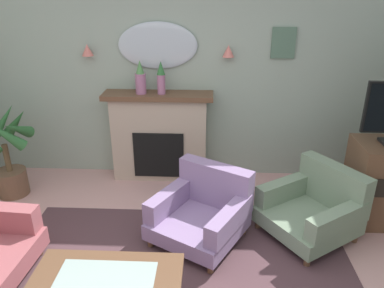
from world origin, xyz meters
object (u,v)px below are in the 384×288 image
object	(u,v)px
mantel_vase_centre	(161,78)
wall_mirror	(158,46)
framed_picture	(283,43)
potted_plant_tall_palm	(6,152)
armchair_beside_couch	(315,207)
wall_sconce_right	(228,51)
fireplace	(159,137)
coffee_table	(106,284)
wall_sconce_left	(87,50)
armchair_by_coffee_table	(203,210)
mantel_vase_right	(140,79)

from	to	relation	value
mantel_vase_centre	wall_mirror	distance (m)	0.39
mantel_vase_centre	framed_picture	size ratio (longest dim) A/B	1.10
mantel_vase_centre	potted_plant_tall_palm	bearing A→B (deg)	-164.62
armchair_beside_couch	wall_sconce_right	bearing A→B (deg)	125.52
fireplace	potted_plant_tall_palm	world-z (taller)	fireplace
coffee_table	armchair_beside_couch	size ratio (longest dim) A/B	0.98
wall_sconce_left	framed_picture	size ratio (longest dim) A/B	0.39
fireplace	wall_sconce_left	bearing A→B (deg)	173.84
wall_mirror	armchair_by_coffee_table	distance (m)	2.06
wall_mirror	framed_picture	distance (m)	1.50
wall_mirror	armchair_by_coffee_table	bearing A→B (deg)	-66.97
coffee_table	framed_picture	bearing A→B (deg)	57.72
framed_picture	armchair_by_coffee_table	distance (m)	2.21
armchair_by_coffee_table	potted_plant_tall_palm	world-z (taller)	potted_plant_tall_palm
wall_mirror	wall_sconce_right	bearing A→B (deg)	-3.37
coffee_table	wall_sconce_right	bearing A→B (deg)	69.03
armchair_by_coffee_table	potted_plant_tall_palm	xyz separation A→B (m)	(-2.35, 0.72, 0.26)
coffee_table	wall_sconce_left	bearing A→B (deg)	107.05
mantel_vase_right	wall_sconce_left	world-z (taller)	wall_sconce_left
fireplace	framed_picture	world-z (taller)	framed_picture
mantel_vase_centre	wall_sconce_left	xyz separation A→B (m)	(-0.90, 0.12, 0.30)
mantel_vase_right	wall_sconce_left	size ratio (longest dim) A/B	2.90
mantel_vase_right	armchair_beside_couch	size ratio (longest dim) A/B	0.36
mantel_vase_centre	potted_plant_tall_palm	distance (m)	2.04
wall_mirror	armchair_beside_couch	xyz separation A→B (m)	(1.73, -1.28, -1.40)
armchair_by_coffee_table	armchair_beside_couch	xyz separation A→B (m)	(1.14, 0.11, 0.00)
framed_picture	potted_plant_tall_palm	size ratio (longest dim) A/B	0.32
fireplace	mantel_vase_centre	bearing A→B (deg)	-29.53
coffee_table	armchair_by_coffee_table	xyz separation A→B (m)	(0.69, 1.12, -0.08)
wall_sconce_right	armchair_beside_couch	distance (m)	2.03
fireplace	wall_sconce_left	size ratio (longest dim) A/B	9.71
mantel_vase_centre	potted_plant_tall_palm	xyz separation A→B (m)	(-1.81, -0.50, -0.79)
mantel_vase_centre	coffee_table	world-z (taller)	mantel_vase_centre
mantel_vase_right	potted_plant_tall_palm	world-z (taller)	mantel_vase_right
framed_picture	potted_plant_tall_palm	world-z (taller)	framed_picture
coffee_table	armchair_beside_couch	distance (m)	2.20
wall_sconce_left	armchair_beside_couch	size ratio (longest dim) A/B	0.12
wall_sconce_right	armchair_by_coffee_table	world-z (taller)	wall_sconce_right
mantel_vase_right	wall_mirror	bearing A→B (deg)	40.36
mantel_vase_right	framed_picture	world-z (taller)	framed_picture
wall_sconce_left	wall_sconce_right	size ratio (longest dim) A/B	1.00
wall_sconce_right	potted_plant_tall_palm	distance (m)	2.89
wall_sconce_right	potted_plant_tall_palm	bearing A→B (deg)	-166.68
wall_sconce_left	wall_sconce_right	world-z (taller)	same
potted_plant_tall_palm	coffee_table	bearing A→B (deg)	-47.99
fireplace	coffee_table	xyz separation A→B (m)	(-0.09, -2.37, -0.19)
framed_picture	wall_mirror	bearing A→B (deg)	-179.62
wall_mirror	armchair_beside_couch	distance (m)	2.57
wall_mirror	framed_picture	size ratio (longest dim) A/B	2.67
framed_picture	armchair_beside_couch	xyz separation A→B (m)	(0.23, -1.29, -1.44)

